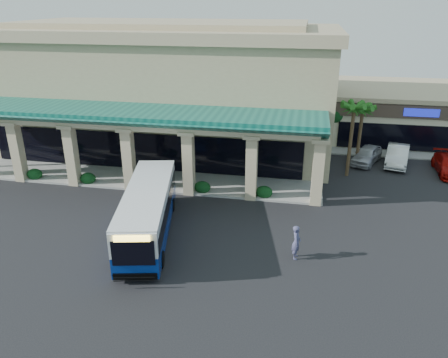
% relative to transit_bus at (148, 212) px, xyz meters
% --- Properties ---
extents(ground, '(110.00, 110.00, 0.00)m').
position_rel_transit_bus_xyz_m(ground, '(3.82, 1.00, -1.47)').
color(ground, black).
extents(main_building, '(30.80, 14.80, 11.35)m').
position_rel_transit_bus_xyz_m(main_building, '(-4.18, 17.00, 4.20)').
color(main_building, tan).
rests_on(main_building, ground).
extents(arcade, '(30.00, 6.20, 5.70)m').
position_rel_transit_bus_xyz_m(arcade, '(-4.18, 7.80, 1.38)').
color(arcade, '#0D5248').
rests_on(arcade, ground).
extents(strip_mall, '(22.50, 12.50, 4.90)m').
position_rel_transit_bus_xyz_m(strip_mall, '(21.82, 25.00, 0.98)').
color(strip_mall, beige).
rests_on(strip_mall, ground).
extents(palm_0, '(2.40, 2.40, 6.60)m').
position_rel_transit_bus_xyz_m(palm_0, '(12.32, 12.00, 1.83)').
color(palm_0, '#1F5D18').
rests_on(palm_0, ground).
extents(palm_1, '(2.40, 2.40, 5.80)m').
position_rel_transit_bus_xyz_m(palm_1, '(13.32, 15.00, 1.43)').
color(palm_1, '#1F5D18').
rests_on(palm_1, ground).
extents(broadleaf_tree, '(2.60, 2.60, 4.81)m').
position_rel_transit_bus_xyz_m(broadleaf_tree, '(11.32, 20.00, 0.93)').
color(broadleaf_tree, black).
rests_on(broadleaf_tree, ground).
extents(transit_bus, '(4.62, 10.83, 2.95)m').
position_rel_transit_bus_xyz_m(transit_bus, '(0.00, 0.00, 0.00)').
color(transit_bus, navy).
rests_on(transit_bus, ground).
extents(pedestrian, '(0.48, 0.72, 1.96)m').
position_rel_transit_bus_xyz_m(pedestrian, '(8.75, -0.95, -0.49)').
color(pedestrian, '#444468').
rests_on(pedestrian, ground).
extents(car_silver, '(3.31, 4.64, 1.47)m').
position_rel_transit_bus_xyz_m(car_silver, '(14.15, 15.32, -0.74)').
color(car_silver, '#A9AAB3').
rests_on(car_silver, ground).
extents(car_white, '(2.74, 5.18, 1.62)m').
position_rel_transit_bus_xyz_m(car_white, '(16.66, 15.46, -0.66)').
color(car_white, silver).
rests_on(car_white, ground).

